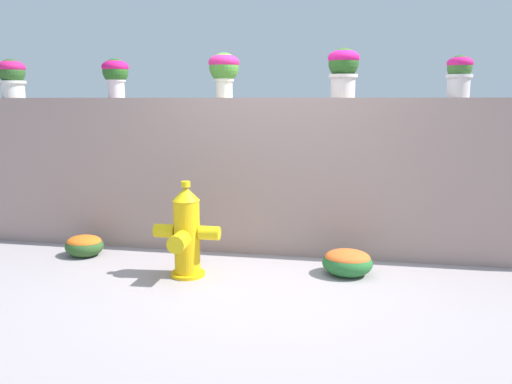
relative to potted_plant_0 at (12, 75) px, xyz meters
name	(u,v)px	position (x,y,z in m)	size (l,w,h in m)	color
ground_plane	(265,279)	(2.99, -0.88, -1.85)	(24.00, 24.00, 0.00)	#9A9093
stone_wall	(280,176)	(2.99, 0.03, -1.05)	(6.71, 0.41, 1.61)	gray
potted_plant_0	(12,75)	(0.00, 0.00, 0.00)	(0.30, 0.30, 0.42)	silver
potted_plant_1	(115,73)	(1.23, 0.00, 0.01)	(0.28, 0.28, 0.41)	silver
potted_plant_2	(224,68)	(2.40, 0.05, 0.05)	(0.32, 0.32, 0.46)	beige
potted_plant_3	(343,68)	(3.62, 0.03, 0.04)	(0.31, 0.31, 0.48)	beige
potted_plant_4	(459,73)	(4.71, 0.07, -0.01)	(0.25, 0.25, 0.40)	silver
fire_hydrant	(186,234)	(2.28, -0.93, -1.46)	(0.61, 0.48, 0.87)	#ECB50F
flower_bush_left	(347,261)	(3.72, -0.63, -1.73)	(0.46, 0.41, 0.24)	#276A31
flower_bush_right	(84,245)	(1.05, -0.53, -1.74)	(0.39, 0.35, 0.22)	#2D5324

